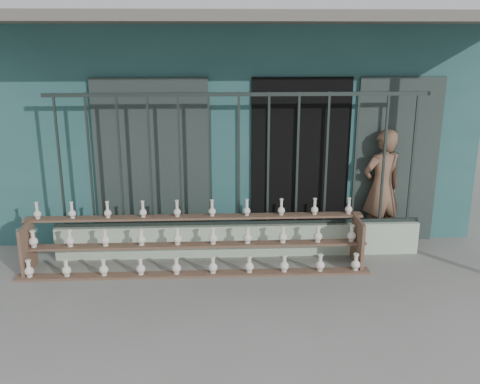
{
  "coord_description": "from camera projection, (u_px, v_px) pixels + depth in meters",
  "views": [
    {
      "loc": [
        -0.32,
        -5.62,
        2.95
      ],
      "look_at": [
        0.0,
        1.0,
        1.0
      ],
      "focal_mm": 40.0,
      "sensor_mm": 36.0,
      "label": 1
    }
  ],
  "objects": [
    {
      "name": "shelf_rack",
      "position": [
        195.0,
        242.0,
        6.95
      ],
      "size": [
        4.5,
        0.68,
        0.85
      ],
      "color": "brown",
      "rests_on": "ground"
    },
    {
      "name": "security_fence",
      "position": [
        239.0,
        160.0,
        7.1
      ],
      "size": [
        5.0,
        0.04,
        1.8
      ],
      "color": "#283330",
      "rests_on": "parapet_wall"
    },
    {
      "name": "ground",
      "position": [
        244.0,
        298.0,
        6.23
      ],
      "size": [
        60.0,
        60.0,
        0.0
      ],
      "primitive_type": "plane",
      "color": "slate"
    },
    {
      "name": "elderly_woman",
      "position": [
        381.0,
        188.0,
        7.62
      ],
      "size": [
        0.72,
        0.58,
        1.7
      ],
      "primitive_type": "imported",
      "rotation": [
        0.0,
        0.0,
        3.46
      ],
      "color": "brown",
      "rests_on": "ground"
    },
    {
      "name": "workshop_building",
      "position": [
        232.0,
        110.0,
        9.83
      ],
      "size": [
        7.4,
        6.6,
        3.21
      ],
      "color": "#285555",
      "rests_on": "ground"
    },
    {
      "name": "parapet_wall",
      "position": [
        239.0,
        239.0,
        7.41
      ],
      "size": [
        5.0,
        0.2,
        0.45
      ],
      "primitive_type": "cube",
      "color": "#B4CAAD",
      "rests_on": "ground"
    }
  ]
}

